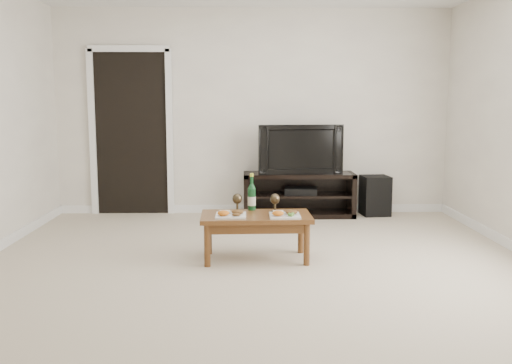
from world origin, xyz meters
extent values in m
plane|color=#BBAB96|center=(0.00, 0.00, 0.00)|extent=(5.50, 5.50, 0.00)
cube|color=beige|center=(0.00, 2.77, 1.30)|extent=(5.00, 0.04, 2.60)
cube|color=black|center=(-1.55, 2.73, 1.02)|extent=(0.90, 0.02, 2.05)
cube|color=black|center=(0.57, 2.50, 0.28)|extent=(1.39, 0.45, 0.55)
imported|color=black|center=(0.57, 2.50, 0.85)|extent=(1.06, 0.25, 0.61)
cube|color=black|center=(0.60, 2.48, 0.33)|extent=(0.43, 0.34, 0.08)
cube|color=black|center=(1.55, 2.55, 0.25)|extent=(0.36, 0.36, 0.50)
cube|color=brown|center=(-0.01, 0.52, 0.21)|extent=(1.01, 0.57, 0.42)
cube|color=white|center=(-0.23, 0.43, 0.45)|extent=(0.27, 0.27, 0.07)
cube|color=white|center=(0.25, 0.42, 0.45)|extent=(0.27, 0.27, 0.07)
cylinder|color=#103C1B|center=(-0.04, 0.73, 0.59)|extent=(0.07, 0.07, 0.35)
camera|label=1|loc=(-0.11, -4.57, 1.44)|focal=40.00mm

